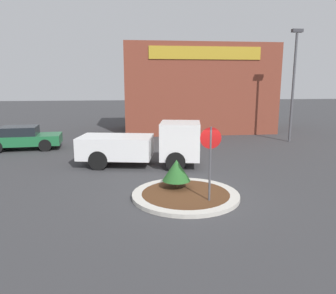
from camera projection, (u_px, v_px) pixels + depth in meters
ground_plane at (186, 197)px, 11.55m from camera, size 120.00×120.00×0.00m
traffic_island at (186, 195)px, 11.54m from camera, size 3.78×3.78×0.14m
stop_sign at (210, 151)px, 10.52m from camera, size 0.69×0.07×2.60m
island_shrub at (176, 170)px, 11.98m from camera, size 1.04×1.04×1.06m
utility_truck at (145, 144)px, 15.64m from camera, size 5.99×3.00×2.13m
storefront_building at (196, 89)px, 26.72m from camera, size 11.60×6.07×6.79m
parked_sedan_green at (23, 138)px, 19.46m from camera, size 4.38×2.16×1.39m
light_pole at (294, 78)px, 21.27m from camera, size 0.70×0.30×7.25m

